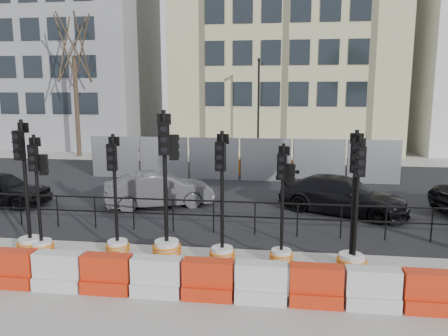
# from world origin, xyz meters

# --- Properties ---
(ground) EXTENTS (120.00, 120.00, 0.00)m
(ground) POSITION_xyz_m (0.00, 0.00, 0.00)
(ground) COLOR #51514C
(ground) RESTS_ON ground
(sidewalk_near) EXTENTS (40.00, 6.00, 0.02)m
(sidewalk_near) POSITION_xyz_m (0.00, -3.00, 0.01)
(sidewalk_near) COLOR gray
(sidewalk_near) RESTS_ON ground
(road) EXTENTS (40.00, 14.00, 0.03)m
(road) POSITION_xyz_m (0.00, 7.00, 0.01)
(road) COLOR black
(road) RESTS_ON ground
(sidewalk_far) EXTENTS (40.00, 4.00, 0.02)m
(sidewalk_far) POSITION_xyz_m (0.00, 16.00, 0.01)
(sidewalk_far) COLOR gray
(sidewalk_far) RESTS_ON ground
(building_grey) EXTENTS (11.00, 9.06, 14.00)m
(building_grey) POSITION_xyz_m (-14.00, 21.99, 7.00)
(building_grey) COLOR gray
(building_grey) RESTS_ON ground
(building_cream) EXTENTS (15.00, 10.06, 18.00)m
(building_cream) POSITION_xyz_m (2.00, 21.99, 9.00)
(building_cream) COLOR #BAB388
(building_cream) RESTS_ON ground
(kerb_railing) EXTENTS (18.00, 0.04, 1.00)m
(kerb_railing) POSITION_xyz_m (0.00, 1.20, 0.69)
(kerb_railing) COLOR black
(kerb_railing) RESTS_ON ground
(heras_fencing) EXTENTS (14.33, 1.72, 2.00)m
(heras_fencing) POSITION_xyz_m (-0.49, 9.71, 0.71)
(heras_fencing) COLOR #919399
(heras_fencing) RESTS_ON ground
(lamp_post_far) EXTENTS (0.12, 0.56, 6.00)m
(lamp_post_far) POSITION_xyz_m (0.50, 14.98, 3.22)
(lamp_post_far) COLOR black
(lamp_post_far) RESTS_ON ground
(tree_bare_far) EXTENTS (2.00, 2.00, 9.00)m
(tree_bare_far) POSITION_xyz_m (-11.00, 15.50, 6.65)
(tree_bare_far) COLOR #473828
(tree_bare_far) RESTS_ON ground
(barrier_row) EXTENTS (16.75, 0.50, 0.80)m
(barrier_row) POSITION_xyz_m (0.00, -2.80, 0.37)
(barrier_row) COLOR red
(barrier_row) RESTS_ON ground
(traffic_signal_a) EXTENTS (0.67, 0.67, 3.42)m
(traffic_signal_a) POSITION_xyz_m (-4.40, -0.96, 0.71)
(traffic_signal_a) COLOR white
(traffic_signal_a) RESTS_ON ground
(traffic_signal_b) EXTENTS (0.60, 0.60, 3.05)m
(traffic_signal_b) POSITION_xyz_m (-4.05, -1.01, 0.73)
(traffic_signal_b) COLOR white
(traffic_signal_b) RESTS_ON ground
(traffic_signal_c) EXTENTS (0.60, 0.60, 3.07)m
(traffic_signal_c) POSITION_xyz_m (-2.15, -0.76, 0.63)
(traffic_signal_c) COLOR white
(traffic_signal_c) RESTS_ON ground
(traffic_signal_d) EXTENTS (0.72, 0.72, 3.66)m
(traffic_signal_d) POSITION_xyz_m (-0.84, -0.81, 0.87)
(traffic_signal_d) COLOR white
(traffic_signal_d) RESTS_ON ground
(traffic_signal_e) EXTENTS (0.63, 0.63, 3.19)m
(traffic_signal_e) POSITION_xyz_m (0.54, -0.94, 0.66)
(traffic_signal_e) COLOR white
(traffic_signal_e) RESTS_ON ground
(traffic_signal_f) EXTENTS (0.57, 0.57, 2.91)m
(traffic_signal_f) POSITION_xyz_m (1.97, -0.82, 0.69)
(traffic_signal_f) COLOR white
(traffic_signal_f) RESTS_ON ground
(traffic_signal_g) EXTENTS (0.62, 0.62, 3.15)m
(traffic_signal_g) POSITION_xyz_m (3.60, -1.06, 0.65)
(traffic_signal_g) COLOR white
(traffic_signal_g) RESTS_ON ground
(traffic_signal_h) EXTENTS (0.64, 0.64, 3.25)m
(traffic_signal_h) POSITION_xyz_m (3.54, -0.99, 0.67)
(traffic_signal_h) COLOR white
(traffic_signal_h) RESTS_ON ground
(car_b) EXTENTS (4.12, 4.80, 1.26)m
(car_b) POSITION_xyz_m (-2.41, 3.95, 0.63)
(car_b) COLOR #4A4A4E
(car_b) RESTS_ON ground
(car_c) EXTENTS (5.00, 5.64, 1.25)m
(car_c) POSITION_xyz_m (3.99, 3.94, 0.63)
(car_c) COLOR black
(car_c) RESTS_ON ground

